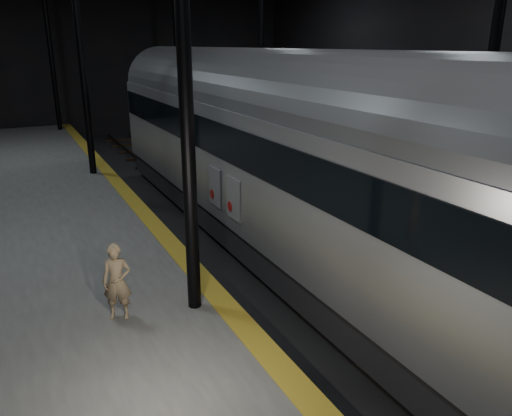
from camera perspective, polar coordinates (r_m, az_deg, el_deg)
ground at (r=15.35m, az=1.46°, el=-4.65°), size 44.00×44.00×0.00m
platform_right at (r=19.65m, az=21.19°, el=0.82°), size 9.00×43.80×1.00m
tactile_strip at (r=13.85m, az=-10.49°, el=-3.09°), size 0.50×43.80×0.01m
track at (r=15.32m, az=1.46°, el=-4.42°), size 2.40×43.00×0.24m
train at (r=14.50m, az=1.37°, el=7.21°), size 3.21×21.45×5.73m
woman at (r=9.78m, az=-15.60°, el=-8.11°), size 0.64×0.54×1.49m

